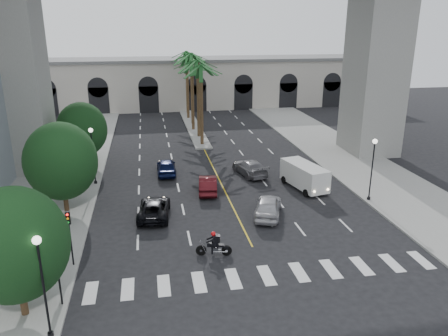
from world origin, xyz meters
TOP-DOWN VIEW (x-y plane):
  - ground at (0.00, 0.00)m, footprint 140.00×140.00m
  - sidewalk_left at (-15.00, 15.00)m, footprint 8.00×100.00m
  - sidewalk_right at (15.00, 15.00)m, footprint 8.00×100.00m
  - median at (0.00, 38.00)m, footprint 2.00×24.00m
  - pier_building at (0.00, 55.00)m, footprint 71.00×10.50m
  - palm_a at (0.00, 28.00)m, footprint 3.20×3.20m
  - palm_b at (0.10, 32.00)m, footprint 3.20×3.20m
  - palm_c at (-0.20, 36.00)m, footprint 3.20×3.20m
  - palm_d at (0.15, 40.00)m, footprint 3.20×3.20m
  - palm_e at (-0.10, 44.00)m, footprint 3.20×3.20m
  - palm_f at (0.20, 48.00)m, footprint 3.20×3.20m
  - street_tree_near at (-13.00, -3.00)m, footprint 5.20×5.20m
  - street_tree_mid at (-13.00, 10.00)m, footprint 5.44×5.44m
  - street_tree_far at (-13.00, 22.00)m, footprint 5.04×5.04m
  - lamp_post_left_near at (-11.40, -5.00)m, footprint 0.40×0.40m
  - lamp_post_left_far at (-11.40, 16.00)m, footprint 0.40×0.40m
  - lamp_post_right at (11.40, 8.00)m, footprint 0.40×0.40m
  - traffic_signal_near at (-11.30, -2.50)m, footprint 0.25×0.18m
  - traffic_signal_far at (-11.30, 1.50)m, footprint 0.25×0.18m
  - motorcycle_rider at (-2.62, 1.37)m, footprint 2.28×0.69m
  - car_a at (2.33, 6.63)m, footprint 3.37×5.04m
  - car_b at (-1.50, 12.44)m, footprint 2.09×4.55m
  - car_c at (-6.27, 8.05)m, footprint 2.78×5.13m
  - car_d at (3.21, 16.37)m, footprint 3.04×5.39m
  - car_e at (-4.83, 17.95)m, footprint 1.85×4.49m
  - cargo_van at (7.11, 11.78)m, footprint 3.06×5.54m
  - pedestrian_a at (-14.34, 4.44)m, footprint 0.80×0.63m
  - pedestrian_b at (-12.87, 6.56)m, footprint 0.86×0.70m

SIDE VIEW (x-z plane):
  - ground at x=0.00m, z-range 0.00..0.00m
  - sidewalk_left at x=-15.00m, z-range 0.00..0.15m
  - sidewalk_right at x=15.00m, z-range 0.00..0.15m
  - median at x=0.00m, z-range 0.00..0.20m
  - car_c at x=-6.27m, z-range 0.00..1.37m
  - car_b at x=-1.50m, z-range 0.00..1.45m
  - car_d at x=3.21m, z-range 0.00..1.47m
  - motorcycle_rider at x=-2.62m, z-range -0.08..1.58m
  - car_e at x=-4.83m, z-range 0.00..1.52m
  - car_a at x=2.33m, z-range 0.00..1.59m
  - pedestrian_b at x=-12.87m, z-range 0.15..1.77m
  - pedestrian_a at x=-14.34m, z-range 0.15..2.07m
  - cargo_van at x=7.11m, z-range 0.13..2.36m
  - traffic_signal_near at x=-11.30m, z-range 0.69..4.34m
  - traffic_signal_far at x=-11.30m, z-range 0.69..4.34m
  - lamp_post_left_near at x=-11.40m, z-range 0.55..5.90m
  - lamp_post_left_far at x=-11.40m, z-range 0.55..5.90m
  - lamp_post_right at x=11.40m, z-range 0.55..5.90m
  - street_tree_far at x=-13.00m, z-range 0.56..7.24m
  - street_tree_near at x=-13.00m, z-range 0.58..7.47m
  - street_tree_mid at x=-13.00m, z-range 0.61..7.81m
  - pier_building at x=0.00m, z-range 0.02..8.52m
  - palm_c at x=-0.20m, z-range 3.86..13.96m
  - palm_a at x=0.00m, z-range 3.95..14.25m
  - palm_e at x=-0.10m, z-range 3.99..14.39m
  - palm_b at x=0.10m, z-range 4.07..14.67m
  - palm_f at x=0.20m, z-range 4.11..14.81m
  - palm_d at x=0.15m, z-range 4.20..15.10m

